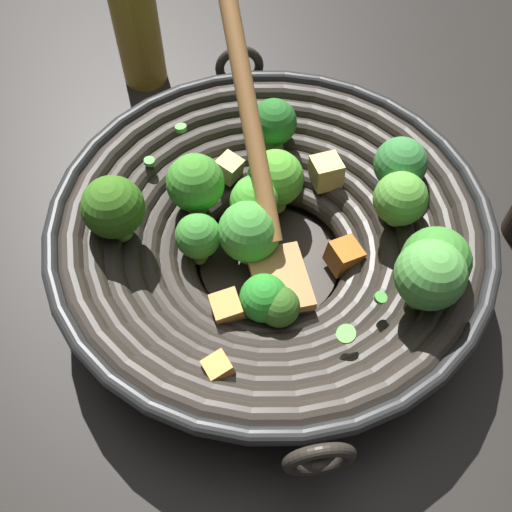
# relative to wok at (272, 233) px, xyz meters

# --- Properties ---
(ground_plane) EXTENTS (4.00, 4.00, 0.00)m
(ground_plane) POSITION_rel_wok_xyz_m (-0.00, 0.00, -0.06)
(ground_plane) COLOR black
(wok) EXTENTS (0.44, 0.41, 0.19)m
(wok) POSITION_rel_wok_xyz_m (0.00, 0.00, 0.00)
(wok) COLOR black
(wok) RESTS_ON ground
(cooking_oil_bottle) EXTENTS (0.05, 0.05, 0.23)m
(cooking_oil_bottle) POSITION_rel_wok_xyz_m (0.27, 0.18, 0.04)
(cooking_oil_bottle) COLOR gold
(cooking_oil_bottle) RESTS_ON ground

